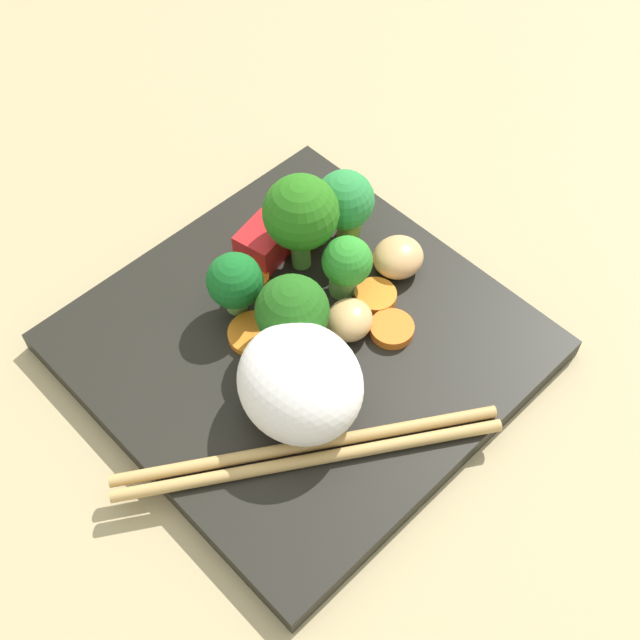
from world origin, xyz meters
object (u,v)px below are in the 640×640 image
broccoli_floret_3 (345,202)px  carrot_slice_3 (253,278)px  rice_mound (300,382)px  square_plate (301,345)px  chopstick_pair (309,453)px

broccoli_floret_3 → carrot_slice_3: bearing=171.1°
rice_mound → carrot_slice_3: 9.90cm
square_plate → broccoli_floret_3: (7.46, 4.23, 3.86)cm
square_plate → carrot_slice_3: (0.67, 5.29, 0.98)cm
carrot_slice_3 → chopstick_pair: bearing=-115.6°
broccoli_floret_3 → chopstick_pair: (-12.25, -10.33, -2.83)cm
rice_mound → broccoli_floret_3: (10.58, 7.77, 0.51)cm
carrot_slice_3 → chopstick_pair: (-5.46, -11.39, 0.05)cm
rice_mound → broccoli_floret_3: 13.14cm
square_plate → carrot_slice_3: size_ratio=11.43×
chopstick_pair → carrot_slice_3: bearing=95.1°
broccoli_floret_3 → carrot_slice_3: 7.45cm
rice_mound → carrot_slice_3: (3.79, 8.83, -2.37)cm
square_plate → chopstick_pair: chopstick_pair is taller
rice_mound → chopstick_pair: size_ratio=0.39×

